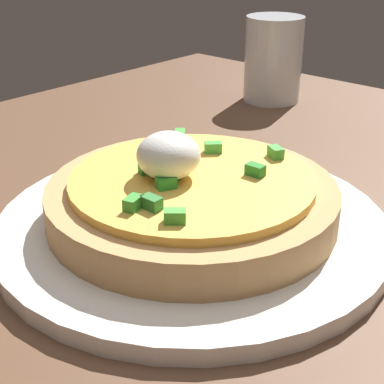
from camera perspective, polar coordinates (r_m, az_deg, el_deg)
dining_table at (r=42.95cm, az=12.18°, el=-5.81°), size 92.09×78.73×2.51cm
plate at (r=41.64cm, az=0.00°, el=-3.25°), size 27.79×27.79×1.24cm
pizza at (r=40.56cm, az=-0.11°, el=-0.40°), size 20.35×20.35×6.41cm
cup_near at (r=71.95cm, az=7.97°, el=12.44°), size 6.84×6.84×10.02cm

